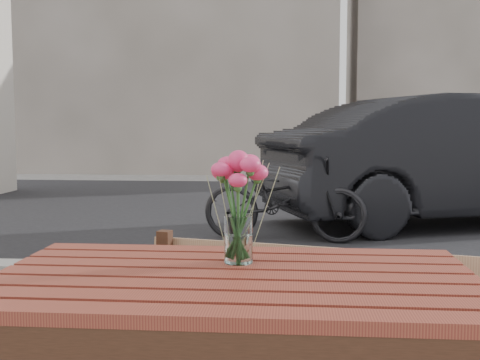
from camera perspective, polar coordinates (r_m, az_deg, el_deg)
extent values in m
cube|color=black|center=(8.48, 5.31, -2.75)|extent=(30.00, 8.00, 0.00)
cube|color=gray|center=(4.53, 5.65, -9.07)|extent=(30.00, 0.25, 0.12)
cube|color=slate|center=(15.92, -6.00, 15.44)|extent=(8.00, 3.00, 8.00)
cube|color=maroon|center=(1.62, -0.54, -9.44)|extent=(1.28, 0.75, 0.03)
cube|color=#9F7352|center=(2.14, 8.14, -9.65)|extent=(1.28, 0.32, 0.35)
cube|color=#311C10|center=(2.34, -7.16, -14.41)|extent=(0.06, 0.06, 0.79)
cylinder|color=white|center=(1.73, -0.14, -5.63)|extent=(0.08, 0.08, 0.14)
cylinder|color=#2C6127|center=(1.71, -0.14, -3.39)|extent=(0.05, 0.05, 0.27)
imported|color=black|center=(7.59, 19.79, 1.73)|extent=(4.84, 3.05, 1.51)
imported|color=black|center=(6.10, 4.20, -1.75)|extent=(1.73, 0.81, 0.87)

